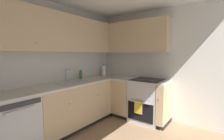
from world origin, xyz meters
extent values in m
cube|color=silver|center=(0.00, 1.44, 1.20)|extent=(3.79, 0.05, 2.40)
cube|color=silver|center=(1.87, 0.00, 1.20)|extent=(0.05, 2.92, 2.40)
cube|color=silver|center=(-0.68, 1.11, 0.43)|extent=(0.60, 0.60, 0.86)
cube|color=#333333|center=(-0.68, 0.81, 0.81)|extent=(0.55, 0.01, 0.07)
cube|color=silver|center=(-0.68, 0.79, 0.74)|extent=(0.36, 0.02, 0.02)
cube|color=tan|center=(0.43, 1.11, 0.47)|extent=(1.62, 0.60, 0.77)
cube|color=black|center=(0.43, 1.14, 0.04)|extent=(1.62, 0.54, 0.09)
sphere|color=tan|center=(0.08, 0.80, 0.62)|extent=(0.02, 0.02, 0.02)
sphere|color=tan|center=(0.79, 0.80, 0.62)|extent=(0.02, 0.02, 0.02)
cube|color=beige|center=(0.43, 1.11, 0.88)|extent=(2.82, 0.60, 0.03)
cube|color=tan|center=(1.54, 0.60, 0.47)|extent=(0.60, 0.41, 0.77)
cube|color=black|center=(1.57, 0.60, 0.04)|extent=(0.54, 0.41, 0.09)
cube|color=tan|center=(1.54, -0.30, 0.47)|extent=(0.60, 0.15, 0.77)
cube|color=black|center=(1.57, -0.30, 0.04)|extent=(0.54, 0.15, 0.09)
sphere|color=tan|center=(1.23, -0.30, 0.62)|extent=(0.02, 0.02, 0.02)
cube|color=beige|center=(1.54, 0.60, 0.88)|extent=(0.60, 0.41, 0.03)
cube|color=beige|center=(1.54, -0.30, 0.88)|extent=(0.60, 0.15, 0.03)
cube|color=silver|center=(1.56, 0.08, 0.45)|extent=(0.64, 0.62, 0.89)
cube|color=black|center=(1.24, 0.08, 0.29)|extent=(0.02, 0.55, 0.37)
cube|color=silver|center=(1.21, 0.08, 0.49)|extent=(0.02, 0.43, 0.02)
cube|color=black|center=(1.56, 0.08, 0.90)|extent=(0.59, 0.60, 0.01)
cube|color=silver|center=(1.87, 0.08, 0.97)|extent=(0.03, 0.60, 0.15)
cylinder|color=#4C4C4C|center=(1.42, -0.06, 0.91)|extent=(0.11, 0.11, 0.01)
cylinder|color=#4C4C4C|center=(1.42, 0.22, 0.91)|extent=(0.11, 0.11, 0.01)
cylinder|color=#4C4C4C|center=(1.70, -0.06, 0.91)|extent=(0.11, 0.11, 0.01)
cylinder|color=#4C4C4C|center=(1.70, 0.22, 0.91)|extent=(0.11, 0.11, 0.01)
cube|color=gold|center=(1.21, 0.11, 0.38)|extent=(0.02, 0.17, 0.26)
cube|color=tan|center=(0.27, 1.25, 1.82)|extent=(2.50, 0.32, 0.69)
sphere|color=tan|center=(-0.28, 1.08, 1.60)|extent=(0.02, 0.02, 0.02)
sphere|color=tan|center=(0.82, 1.08, 1.60)|extent=(0.02, 0.02, 0.02)
cube|color=tan|center=(1.68, 0.55, 1.82)|extent=(0.32, 1.72, 0.69)
cube|color=#B7B7BC|center=(0.41, 1.08, 0.90)|extent=(0.60, 0.40, 0.01)
cube|color=gray|center=(0.41, 1.08, 0.85)|extent=(0.55, 0.36, 0.09)
cube|color=#99999E|center=(0.41, 1.08, 0.86)|extent=(0.02, 0.35, 0.06)
cylinder|color=silver|center=(0.41, 1.31, 1.02)|extent=(0.02, 0.02, 0.25)
cylinder|color=silver|center=(0.41, 1.24, 1.14)|extent=(0.02, 0.15, 0.02)
cylinder|color=silver|center=(0.46, 1.31, 0.92)|extent=(0.02, 0.02, 0.06)
cylinder|color=#338C4C|center=(0.79, 1.29, 0.98)|extent=(0.07, 0.07, 0.17)
cylinder|color=#262626|center=(0.79, 1.29, 1.08)|extent=(0.03, 0.03, 0.03)
cylinder|color=white|center=(1.55, 1.27, 1.02)|extent=(0.11, 0.11, 0.25)
cylinder|color=#3F3F3F|center=(1.55, 1.27, 1.04)|extent=(0.02, 0.02, 0.31)
camera|label=1|loc=(-1.54, -1.26, 1.44)|focal=25.15mm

